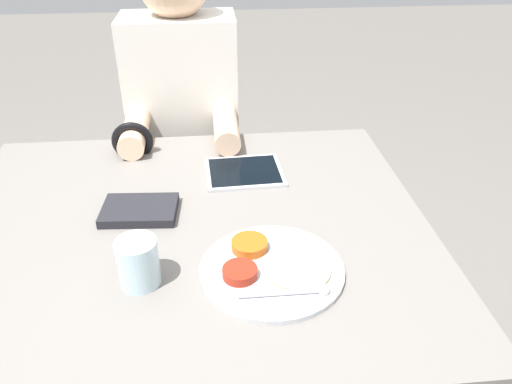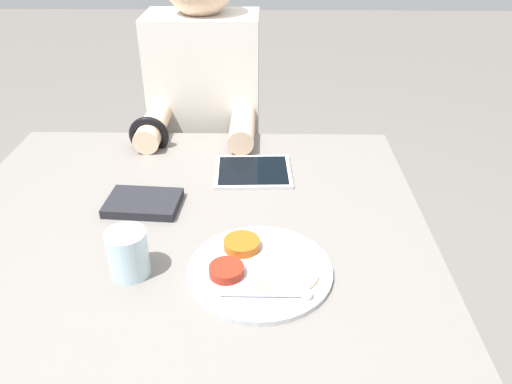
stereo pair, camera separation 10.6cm
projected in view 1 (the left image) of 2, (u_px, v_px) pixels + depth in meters
dining_table at (197, 347)px, 1.26m from camera, size 1.03×0.89×0.76m
thali_tray at (270, 268)px, 0.93m from camera, size 0.27×0.27×0.03m
red_notebook at (140, 211)px, 1.09m from camera, size 0.17×0.12×0.02m
tablet_device at (244, 172)px, 1.25m from camera, size 0.20×0.17×0.01m
person_diner at (187, 159)px, 1.67m from camera, size 0.35×0.43×1.25m
drinking_glass at (138, 262)px, 0.88m from camera, size 0.07×0.07×0.09m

